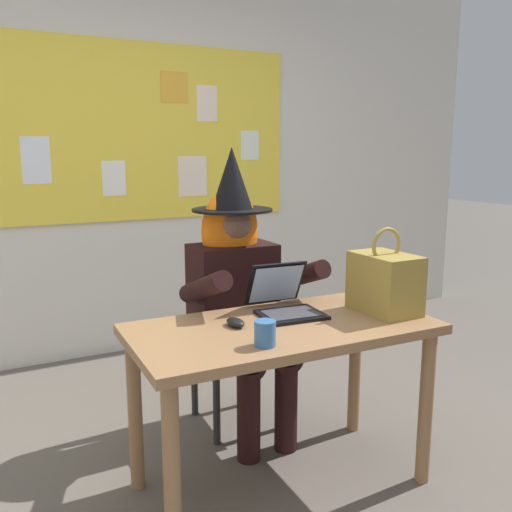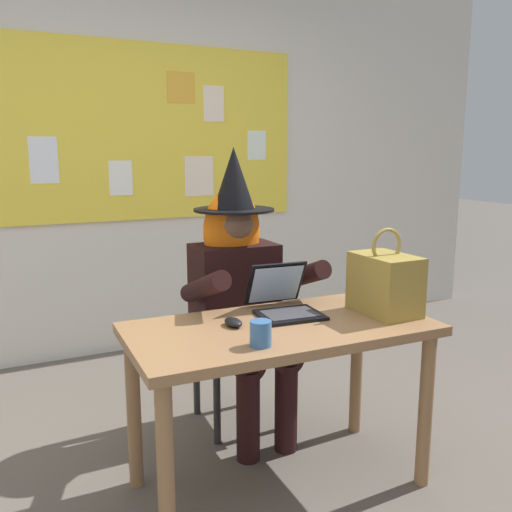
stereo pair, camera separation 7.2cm
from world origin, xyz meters
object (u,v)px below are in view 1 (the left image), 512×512
at_px(desk_main, 282,349).
at_px(chair_at_desk, 229,328).
at_px(person_costumed, 238,280).
at_px(computer_mouse, 235,322).
at_px(laptop, 285,302).
at_px(coffee_mug, 265,333).
at_px(handbag, 385,282).

xyz_separation_m(desk_main, chair_at_desk, (0.07, 0.67, -0.12)).
height_order(person_costumed, computer_mouse, person_costumed).
height_order(desk_main, laptop, laptop).
relative_size(chair_at_desk, person_costumed, 0.62).
distance_m(computer_mouse, coffee_mug, 0.25).
relative_size(laptop, computer_mouse, 3.36).
relative_size(person_costumed, computer_mouse, 13.90).
height_order(computer_mouse, handbag, handbag).
xyz_separation_m(person_costumed, laptop, (0.03, -0.41, -0.01)).
distance_m(handbag, coffee_mug, 0.69).
xyz_separation_m(person_costumed, coffee_mug, (-0.25, -0.74, -0.01)).
height_order(desk_main, chair_at_desk, chair_at_desk).
bearing_deg(person_costumed, desk_main, -6.20).
bearing_deg(desk_main, coffee_mug, -134.78).
bearing_deg(desk_main, laptop, 56.02).
xyz_separation_m(desk_main, computer_mouse, (-0.18, 0.06, 0.12)).
distance_m(chair_at_desk, handbag, 0.91).
bearing_deg(handbag, computer_mouse, 169.89).
height_order(chair_at_desk, coffee_mug, chair_at_desk).
height_order(desk_main, coffee_mug, coffee_mug).
bearing_deg(computer_mouse, coffee_mug, -94.85).
bearing_deg(person_costumed, laptop, 4.59).
height_order(chair_at_desk, computer_mouse, chair_at_desk).
bearing_deg(handbag, coffee_mug, -168.83).
height_order(computer_mouse, coffee_mug, coffee_mug).
relative_size(computer_mouse, handbag, 0.28).
distance_m(person_costumed, coffee_mug, 0.78).
relative_size(desk_main, handbag, 3.35).
xyz_separation_m(desk_main, person_costumed, (0.06, 0.55, 0.17)).
distance_m(desk_main, laptop, 0.23).
xyz_separation_m(desk_main, handbag, (0.49, -0.05, 0.24)).
height_order(chair_at_desk, laptop, laptop).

